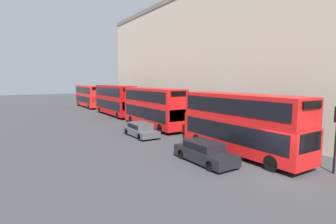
{
  "coord_description": "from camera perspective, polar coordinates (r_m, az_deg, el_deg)",
  "views": [
    {
      "loc": [
        -12.63,
        -8.81,
        5.37
      ],
      "look_at": [
        0.48,
        12.14,
        2.34
      ],
      "focal_mm": 28.0,
      "sensor_mm": 36.0,
      "label": 1
    }
  ],
  "objects": [
    {
      "name": "ground_plane",
      "position": [
        16.31,
        22.28,
        -12.77
      ],
      "size": [
        200.0,
        200.0,
        0.0
      ],
      "primitive_type": "plane",
      "color": "#38383A"
    },
    {
      "name": "bus_leading",
      "position": [
        19.43,
        15.59,
        -2.01
      ],
      "size": [
        2.59,
        10.17,
        4.38
      ],
      "color": "red",
      "rests_on": "ground"
    },
    {
      "name": "bus_second_in_queue",
      "position": [
        29.7,
        -3.24,
        1.34
      ],
      "size": [
        2.59,
        10.36,
        4.45
      ],
      "color": "red",
      "rests_on": "ground"
    },
    {
      "name": "bus_third_in_queue",
      "position": [
        40.65,
        -11.48,
        2.8
      ],
      "size": [
        2.59,
        11.14,
        4.55
      ],
      "color": "#B20C0F",
      "rests_on": "ground"
    },
    {
      "name": "bus_trailing",
      "position": [
        54.31,
        -16.83,
        3.5
      ],
      "size": [
        2.59,
        11.14,
        4.26
      ],
      "color": "red",
      "rests_on": "ground"
    },
    {
      "name": "car_dark_sedan",
      "position": [
        17.41,
        7.94,
        -8.49
      ],
      "size": [
        1.81,
        4.59,
        1.4
      ],
      "color": "black",
      "rests_on": "ground"
    },
    {
      "name": "car_hatchback",
      "position": [
        25.18,
        -5.99,
        -3.74
      ],
      "size": [
        1.82,
        4.41,
        1.31
      ],
      "color": "#47474C",
      "rests_on": "ground"
    },
    {
      "name": "pedestrian",
      "position": [
        48.96,
        -11.98,
        1.46
      ],
      "size": [
        0.36,
        0.36,
        1.7
      ],
      "color": "#26262D",
      "rests_on": "ground"
    }
  ]
}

